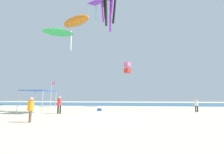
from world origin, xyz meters
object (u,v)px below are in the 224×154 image
at_px(person_near_tent, 31,107).
at_px(person_leftmost, 59,103).
at_px(kite_box_pink, 127,68).
at_px(kite_delta_green, 58,30).
at_px(canopy_tent, 38,92).
at_px(banner_flag, 51,93).
at_px(kite_diamond_purple, 96,3).
at_px(person_central, 196,104).
at_px(kite_inflatable_orange, 76,21).
at_px(cooler_box, 99,109).

bearing_deg(person_near_tent, person_leftmost, 156.75).
height_order(kite_box_pink, kite_delta_green, kite_delta_green).
distance_m(canopy_tent, kite_box_pink, 17.84).
relative_size(person_near_tent, kite_delta_green, 0.29).
bearing_deg(person_leftmost, banner_flag, 145.53).
xyz_separation_m(person_near_tent, kite_diamond_purple, (-0.39, 21.44, 20.91)).
relative_size(person_leftmost, banner_flag, 0.47).
height_order(person_near_tent, kite_diamond_purple, kite_diamond_purple).
height_order(person_central, kite_diamond_purple, kite_diamond_purple).
bearing_deg(kite_diamond_purple, kite_delta_green, -84.34).
distance_m(person_near_tent, kite_diamond_purple, 29.95).
height_order(person_leftmost, kite_diamond_purple, kite_diamond_purple).
bearing_deg(kite_box_pink, banner_flag, 168.37).
distance_m(person_leftmost, person_central, 15.62).
bearing_deg(kite_delta_green, kite_diamond_purple, -132.99).
xyz_separation_m(canopy_tent, kite_diamond_purple, (2.96, 15.13, 19.58)).
bearing_deg(kite_inflatable_orange, kite_delta_green, 125.76).
relative_size(person_central, kite_delta_green, 0.26).
relative_size(kite_box_pink, kite_delta_green, 0.35).
bearing_deg(cooler_box, kite_box_pink, 72.39).
height_order(person_near_tent, cooler_box, person_near_tent).
bearing_deg(banner_flag, person_near_tent, -68.69).
height_order(person_leftmost, person_central, person_leftmost).
xyz_separation_m(person_leftmost, kite_box_pink, (6.85, 14.58, 6.40)).
bearing_deg(cooler_box, person_near_tent, -106.15).
relative_size(person_near_tent, kite_box_pink, 0.82).
bearing_deg(person_central, kite_delta_green, 147.33).
distance_m(person_near_tent, person_leftmost, 5.92).
distance_m(kite_diamond_purple, kite_delta_green, 14.23).
bearing_deg(kite_delta_green, kite_inflatable_orange, -101.44).
bearing_deg(person_central, person_near_tent, -172.04).
distance_m(banner_flag, kite_diamond_purple, 22.41).
distance_m(canopy_tent, person_central, 18.24).
xyz_separation_m(person_leftmost, cooler_box, (3.52, 4.08, -0.90)).
bearing_deg(kite_diamond_purple, person_near_tent, -62.05).
relative_size(person_central, kite_diamond_purple, 0.36).
bearing_deg(person_leftmost, kite_box_pink, 85.51).
bearing_deg(kite_inflatable_orange, banner_flag, 124.13).
xyz_separation_m(person_near_tent, person_leftmost, (-0.63, 5.89, 0.07)).
bearing_deg(cooler_box, kite_diamond_purple, 105.91).
height_order(person_near_tent, banner_flag, banner_flag).
height_order(person_central, banner_flag, banner_flag).
bearing_deg(person_near_tent, kite_delta_green, 169.47).
xyz_separation_m(person_near_tent, kite_inflatable_orange, (-6.75, 26.63, 19.78)).
height_order(person_central, kite_inflatable_orange, kite_inflatable_orange).
relative_size(canopy_tent, banner_flag, 0.75).
xyz_separation_m(canopy_tent, person_central, (17.87, 3.34, -1.42)).
height_order(person_central, cooler_box, person_central).
bearing_deg(banner_flag, person_central, -5.02).
relative_size(person_central, kite_box_pink, 0.75).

